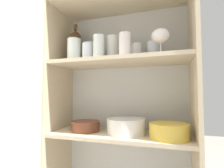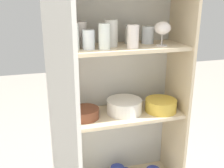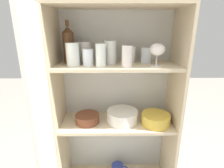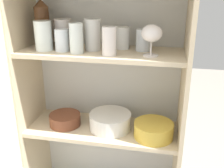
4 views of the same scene
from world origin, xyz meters
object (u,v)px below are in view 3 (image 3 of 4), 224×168
(mixing_bowl_large, at_px, (156,119))
(serving_bowl_small, at_px, (87,118))
(wine_bottle, at_px, (69,45))
(plate_stack_white, at_px, (122,116))

(mixing_bowl_large, relative_size, serving_bowl_small, 1.17)
(wine_bottle, xyz_separation_m, plate_stack_white, (0.34, -0.04, -0.47))
(mixing_bowl_large, height_order, serving_bowl_small, mixing_bowl_large)
(wine_bottle, xyz_separation_m, serving_bowl_small, (0.10, -0.05, -0.48))
(wine_bottle, height_order, mixing_bowl_large, wine_bottle)
(mixing_bowl_large, bearing_deg, plate_stack_white, 169.93)
(wine_bottle, relative_size, serving_bowl_small, 1.61)
(plate_stack_white, xyz_separation_m, serving_bowl_small, (-0.24, -0.01, -0.01))
(plate_stack_white, relative_size, serving_bowl_small, 1.30)
(serving_bowl_small, bearing_deg, mixing_bowl_large, -3.56)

